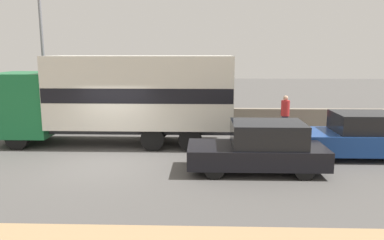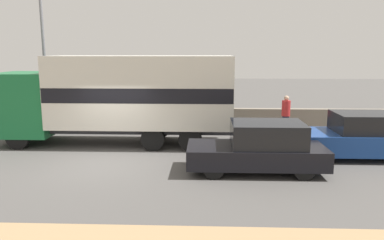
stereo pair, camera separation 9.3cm
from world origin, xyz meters
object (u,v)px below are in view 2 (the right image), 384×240
Objects in this scene: car_sedan_second at (357,136)px; street_lamp at (43,33)px; car_hatchback at (260,148)px; box_truck at (122,95)px; pedestrian at (286,114)px.

street_lamp is at bearing -18.69° from car_sedan_second.
car_hatchback is at bearing -33.24° from street_lamp.
box_truck is 2.20× the size of car_hatchback.
box_truck reaches higher than car_hatchback.
street_lamp is 13.98m from car_sedan_second.
street_lamp is at bearing -33.24° from car_hatchback.
pedestrian is at bearing -2.82° from street_lamp.
car_sedan_second reaches higher than car_hatchback.
street_lamp reaches higher than pedestrian.
pedestrian is at bearing -163.29° from box_truck.
car_sedan_second is (12.76, -4.32, -3.74)m from street_lamp.
box_truck is at bearing -34.14° from car_hatchback.
street_lamp is at bearing 177.18° from pedestrian.
car_sedan_second is at bearing 168.82° from box_truck.
pedestrian is at bearing -109.29° from car_hatchback.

